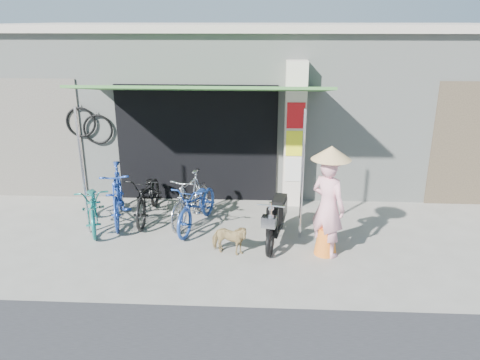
# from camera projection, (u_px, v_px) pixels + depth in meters

# --- Properties ---
(ground) EXTENTS (80.00, 80.00, 0.00)m
(ground) POSITION_uv_depth(u_px,v_px,m) (249.00, 256.00, 7.85)
(ground) COLOR gray
(ground) RESTS_ON ground
(bicycle_shop) EXTENTS (12.30, 5.30, 3.66)m
(bicycle_shop) POSITION_uv_depth(u_px,v_px,m) (256.00, 98.00, 12.06)
(bicycle_shop) COLOR #9BA098
(bicycle_shop) RESTS_ON ground
(shop_pillar) EXTENTS (0.42, 0.44, 3.00)m
(shop_pillar) POSITION_uv_depth(u_px,v_px,m) (294.00, 135.00, 9.63)
(shop_pillar) COLOR beige
(shop_pillar) RESTS_ON ground
(awning) EXTENTS (4.60, 1.88, 2.72)m
(awning) POSITION_uv_depth(u_px,v_px,m) (204.00, 91.00, 8.61)
(awning) COLOR #34692F
(awning) RESTS_ON ground
(neighbour_left) EXTENTS (2.60, 0.06, 2.60)m
(neighbour_left) POSITION_uv_depth(u_px,v_px,m) (23.00, 139.00, 10.12)
(neighbour_left) COLOR #6B665B
(neighbour_left) RESTS_ON ground
(bike_teal) EXTENTS (1.10, 1.76, 0.88)m
(bike_teal) POSITION_uv_depth(u_px,v_px,m) (94.00, 206.00, 8.80)
(bike_teal) COLOR #186E66
(bike_teal) RESTS_ON ground
(bike_blue) EXTENTS (0.95, 1.93, 1.12)m
(bike_blue) POSITION_uv_depth(u_px,v_px,m) (118.00, 194.00, 9.03)
(bike_blue) COLOR #21409A
(bike_blue) RESTS_ON ground
(bike_black) EXTENTS (0.64, 1.79, 0.94)m
(bike_black) POSITION_uv_depth(u_px,v_px,m) (148.00, 196.00, 9.22)
(bike_black) COLOR black
(bike_black) RESTS_ON ground
(bike_silver) EXTENTS (0.92, 1.73, 1.00)m
(bike_silver) POSITION_uv_depth(u_px,v_px,m) (190.00, 198.00, 9.01)
(bike_silver) COLOR #A3A3A7
(bike_silver) RESTS_ON ground
(bike_navy) EXTENTS (1.02, 1.81, 0.90)m
(bike_navy) POSITION_uv_depth(u_px,v_px,m) (197.00, 205.00, 8.81)
(bike_navy) COLOR #1F4091
(bike_navy) RESTS_ON ground
(street_dog) EXTENTS (0.71, 0.45, 0.56)m
(street_dog) POSITION_uv_depth(u_px,v_px,m) (229.00, 239.00, 7.82)
(street_dog) COLOR #9E8D53
(street_dog) RESTS_ON ground
(moped) EXTENTS (0.55, 1.60, 0.91)m
(moped) POSITION_uv_depth(u_px,v_px,m) (276.00, 219.00, 8.27)
(moped) COLOR black
(moped) RESTS_ON ground
(nun) EXTENTS (0.73, 0.72, 1.88)m
(nun) POSITION_uv_depth(u_px,v_px,m) (328.00, 203.00, 7.63)
(nun) COLOR pink
(nun) RESTS_ON ground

